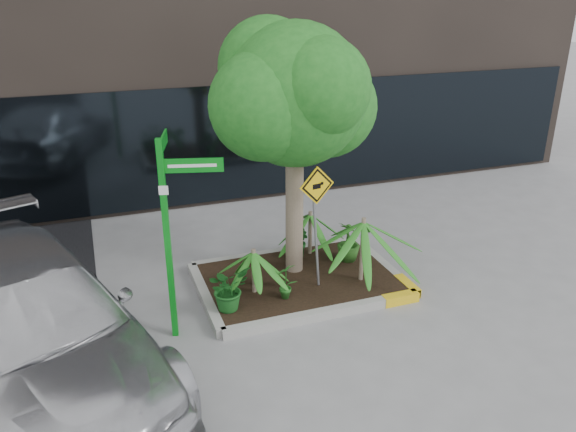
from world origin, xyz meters
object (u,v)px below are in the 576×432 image
object	(u,v)px
tree	(294,95)
parked_car	(30,324)
street_sign_post	(170,218)
cattle_sign	(316,206)

from	to	relation	value
tree	parked_car	world-z (taller)	tree
street_sign_post	parked_car	bearing A→B (deg)	-153.27
tree	street_sign_post	distance (m)	2.73
parked_car	street_sign_post	size ratio (longest dim) A/B	1.90
cattle_sign	street_sign_post	bearing A→B (deg)	-178.43
parked_car	street_sign_post	xyz separation A→B (m)	(1.87, 0.39, 0.99)
tree	cattle_sign	bearing A→B (deg)	-75.23
tree	street_sign_post	size ratio (longest dim) A/B	1.48
street_sign_post	cattle_sign	world-z (taller)	street_sign_post
parked_car	street_sign_post	distance (m)	2.15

